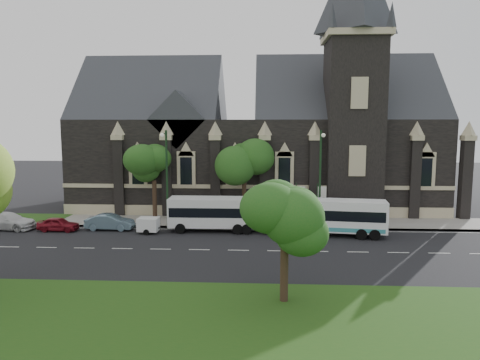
# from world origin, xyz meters

# --- Properties ---
(ground) EXTENTS (160.00, 160.00, 0.00)m
(ground) POSITION_xyz_m (0.00, 0.00, 0.00)
(ground) COLOR black
(ground) RESTS_ON ground
(sidewalk) EXTENTS (80.00, 5.00, 0.15)m
(sidewalk) POSITION_xyz_m (0.00, 9.50, 0.07)
(sidewalk) COLOR gray
(sidewalk) RESTS_ON ground
(museum) EXTENTS (40.00, 17.70, 29.90)m
(museum) POSITION_xyz_m (5.12, 18.78, 8.17)
(museum) COLOR black
(museum) RESTS_ON ground
(tree_park_east) EXTENTS (3.40, 3.40, 6.28)m
(tree_park_east) POSITION_xyz_m (6.18, -9.32, 4.62)
(tree_park_east) COLOR black
(tree_park_east) RESTS_ON ground
(tree_walk_right) EXTENTS (4.08, 4.08, 7.80)m
(tree_walk_right) POSITION_xyz_m (3.21, 10.71, 5.82)
(tree_walk_right) COLOR black
(tree_walk_right) RESTS_ON ground
(tree_walk_left) EXTENTS (3.91, 3.91, 7.64)m
(tree_walk_left) POSITION_xyz_m (-5.80, 10.70, 5.73)
(tree_walk_left) COLOR black
(tree_walk_left) RESTS_ON ground
(street_lamp_near) EXTENTS (0.36, 1.88, 9.00)m
(street_lamp_near) POSITION_xyz_m (10.00, 7.09, 5.11)
(street_lamp_near) COLOR black
(street_lamp_near) RESTS_ON ground
(street_lamp_mid) EXTENTS (0.36, 1.88, 9.00)m
(street_lamp_mid) POSITION_xyz_m (-4.00, 7.09, 5.11)
(street_lamp_mid) COLOR black
(street_lamp_mid) RESTS_ON ground
(banner_flag_left) EXTENTS (0.90, 0.10, 4.00)m
(banner_flag_left) POSITION_xyz_m (6.29, 9.00, 2.38)
(banner_flag_left) COLOR black
(banner_flag_left) RESTS_ON ground
(banner_flag_center) EXTENTS (0.90, 0.10, 4.00)m
(banner_flag_center) POSITION_xyz_m (8.29, 9.00, 2.38)
(banner_flag_center) COLOR black
(banner_flag_center) RESTS_ON ground
(banner_flag_right) EXTENTS (0.90, 0.10, 4.00)m
(banner_flag_right) POSITION_xyz_m (10.29, 9.00, 2.38)
(banner_flag_right) COLOR black
(banner_flag_right) RESTS_ON ground
(tour_coach) EXTENTS (10.81, 3.54, 3.10)m
(tour_coach) POSITION_xyz_m (10.04, 5.10, 1.70)
(tour_coach) COLOR white
(tour_coach) RESTS_ON ground
(shuttle_bus) EXTENTS (7.77, 2.74, 2.99)m
(shuttle_bus) POSITION_xyz_m (0.35, 6.14, 1.73)
(shuttle_bus) COLOR silver
(shuttle_bus) RESTS_ON ground
(box_trailer) EXTENTS (2.61, 1.53, 1.38)m
(box_trailer) POSITION_xyz_m (-5.20, 4.90, 0.78)
(box_trailer) COLOR silver
(box_trailer) RESTS_ON ground
(sedan) EXTENTS (4.39, 1.62, 1.43)m
(sedan) POSITION_xyz_m (-9.03, 5.99, 0.72)
(sedan) COLOR slate
(sedan) RESTS_ON ground
(car_far_red) EXTENTS (3.67, 1.55, 1.24)m
(car_far_red) POSITION_xyz_m (-13.53, 5.31, 0.62)
(car_far_red) COLOR maroon
(car_far_red) RESTS_ON ground
(car_far_white) EXTENTS (5.45, 2.70, 1.52)m
(car_far_white) POSITION_xyz_m (-18.47, 5.73, 0.76)
(car_far_white) COLOR silver
(car_far_white) RESTS_ON ground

